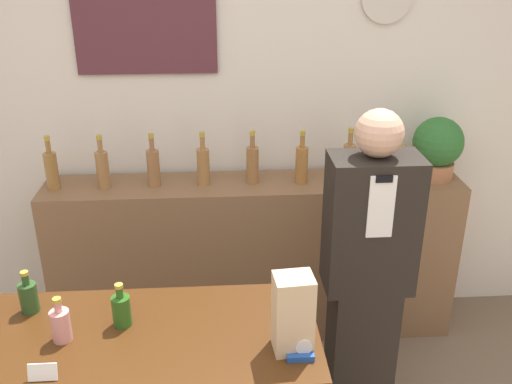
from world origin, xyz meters
The scene contains 18 objects.
back_wall centered at (0.00, 2.00, 1.36)m, with size 5.20×0.09×2.70m.
back_shelf centered at (0.15, 1.76, 0.48)m, with size 2.33×0.37×0.97m.
shopkeeper centered at (0.63, 1.06, 0.78)m, with size 0.40×0.25×1.57m.
potted_plant centered at (1.17, 1.76, 1.15)m, with size 0.28×0.28×0.35m.
paper_bag centered at (0.19, 0.38, 1.08)m, with size 0.14×0.12×0.28m.
tape_dispenser centered at (0.22, 0.34, 0.96)m, with size 0.09×0.06×0.07m.
price_card_right centered at (-0.60, 0.28, 0.96)m, with size 0.09×0.02×0.06m.
counter_bottle_1 centered at (-0.74, 0.66, 1.00)m, with size 0.07×0.07×0.17m.
counter_bottle_2 centered at (-0.59, 0.48, 1.00)m, with size 0.07×0.07×0.17m.
counter_bottle_3 centered at (-0.39, 0.55, 1.00)m, with size 0.07×0.07×0.17m.
shelf_bottle_0 centered at (-0.93, 1.74, 1.08)m, with size 0.07×0.07×0.30m.
shelf_bottle_1 centered at (-0.66, 1.74, 1.08)m, with size 0.07×0.07×0.30m.
shelf_bottle_2 centered at (-0.39, 1.75, 1.08)m, with size 0.07×0.07×0.30m.
shelf_bottle_3 centered at (-0.12, 1.75, 1.08)m, with size 0.07×0.07×0.30m.
shelf_bottle_4 centered at (0.15, 1.76, 1.08)m, with size 0.07×0.07×0.30m.
shelf_bottle_5 centered at (0.41, 1.74, 1.08)m, with size 0.07×0.07×0.30m.
shelf_bottle_6 centered at (0.68, 1.77, 1.08)m, with size 0.07×0.07×0.30m.
shelf_bottle_7 centered at (0.95, 1.75, 1.08)m, with size 0.07×0.07×0.30m.
Camera 1 is at (-0.03, -1.15, 2.19)m, focal length 40.00 mm.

